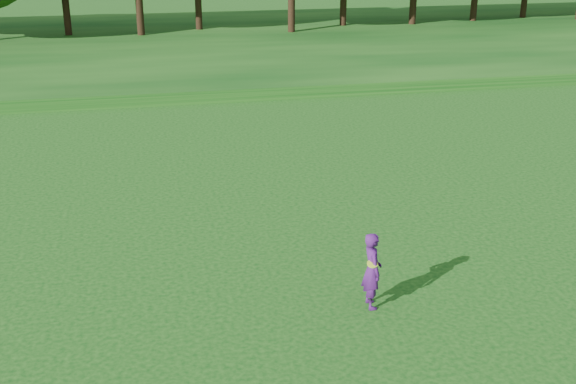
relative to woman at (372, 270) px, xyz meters
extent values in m
plane|color=#0C4210|center=(-2.06, 0.37, -0.88)|extent=(140.00, 140.00, 0.00)
cube|color=#0C4210|center=(-2.06, 34.37, -0.58)|extent=(130.00, 30.00, 0.60)
cube|color=gray|center=(-2.06, 20.37, -0.86)|extent=(130.00, 1.60, 0.04)
imported|color=#4F176A|center=(0.00, 0.00, 0.00)|extent=(0.44, 0.65, 1.76)
cylinder|color=#D4FF28|center=(-0.05, -0.16, 0.24)|extent=(0.24, 0.23, 0.10)
camera|label=1|loc=(-4.80, -13.36, 7.18)|focal=45.00mm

